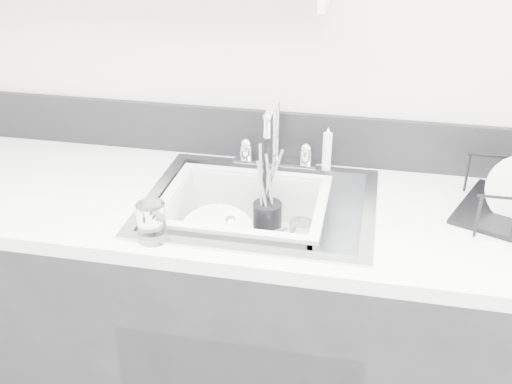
# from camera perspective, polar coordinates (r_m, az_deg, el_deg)

# --- Properties ---
(counter_run) EXTENTS (3.20, 0.62, 0.92)m
(counter_run) POSITION_cam_1_polar(r_m,az_deg,el_deg) (1.94, 0.31, -13.02)
(counter_run) COLOR black
(counter_run) RESTS_ON ground
(backsplash) EXTENTS (3.20, 0.02, 0.16)m
(backsplash) POSITION_cam_1_polar(r_m,az_deg,el_deg) (1.90, 2.12, 5.35)
(backsplash) COLOR black
(backsplash) RESTS_ON counter_run
(sink) EXTENTS (0.64, 0.52, 0.20)m
(sink) POSITION_cam_1_polar(r_m,az_deg,el_deg) (1.72, 0.34, -3.66)
(sink) COLOR silver
(sink) RESTS_ON counter_run
(faucet) EXTENTS (0.26, 0.18, 0.23)m
(faucet) POSITION_cam_1_polar(r_m,az_deg,el_deg) (1.86, 1.84, 4.18)
(faucet) COLOR silver
(faucet) RESTS_ON counter_run
(side_sprayer) EXTENTS (0.03, 0.03, 0.14)m
(side_sprayer) POSITION_cam_1_polar(r_m,az_deg,el_deg) (1.85, 6.79, 4.14)
(side_sprayer) COLOR silver
(side_sprayer) RESTS_ON counter_run
(wash_tub) EXTENTS (0.55, 0.50, 0.18)m
(wash_tub) POSITION_cam_1_polar(r_m,az_deg,el_deg) (1.72, -1.10, -3.07)
(wash_tub) COLOR silver
(wash_tub) RESTS_ON sink
(plate_stack) EXTENTS (0.26, 0.26, 0.10)m
(plate_stack) POSITION_cam_1_polar(r_m,az_deg,el_deg) (1.73, -3.52, -4.92)
(plate_stack) COLOR white
(plate_stack) RESTS_ON wash_tub
(utensil_cup) EXTENTS (0.09, 0.09, 0.29)m
(utensil_cup) POSITION_cam_1_polar(r_m,az_deg,el_deg) (1.79, 1.07, -2.39)
(utensil_cup) COLOR black
(utensil_cup) RESTS_ON wash_tub
(ladle) EXTENTS (0.27, 0.22, 0.07)m
(ladle) POSITION_cam_1_polar(r_m,az_deg,el_deg) (1.72, -0.94, -4.56)
(ladle) COLOR silver
(ladle) RESTS_ON wash_tub
(tumbler_in_tub) EXTENTS (0.08, 0.08, 0.10)m
(tumbler_in_tub) POSITION_cam_1_polar(r_m,az_deg,el_deg) (1.72, 4.32, -4.26)
(tumbler_in_tub) COLOR white
(tumbler_in_tub) RESTS_ON wash_tub
(tumbler_counter) EXTENTS (0.10, 0.10, 0.10)m
(tumbler_counter) POSITION_cam_1_polar(r_m,az_deg,el_deg) (1.50, -9.90, -2.86)
(tumbler_counter) COLOR white
(tumbler_counter) RESTS_ON counter_run
(bowl_small) EXTENTS (0.15, 0.15, 0.04)m
(bowl_small) POSITION_cam_1_polar(r_m,az_deg,el_deg) (1.66, 2.15, -6.76)
(bowl_small) COLOR white
(bowl_small) RESTS_ON wash_tub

